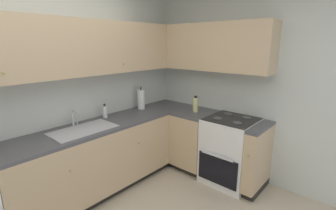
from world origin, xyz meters
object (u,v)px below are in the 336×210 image
Objects in this scene: oil_bottle at (195,104)px; paper_towel_roll at (141,99)px; oven_range at (230,150)px; soap_bottle at (105,112)px.

paper_towel_roll is at bearing 119.57° from oil_bottle.
paper_towel_roll is 0.82m from oil_bottle.
oven_range is 4.46× the size of oil_bottle.
soap_bottle reaches higher than oven_range.
oil_bottle is (0.40, -0.71, -0.04)m from paper_towel_roll.
paper_towel_roll reaches higher than oven_range.
oven_range is at bearing -88.09° from oil_bottle.
oil_bottle is at bearing -35.23° from soap_bottle.
oven_range is 5.47× the size of soap_bottle.
soap_bottle is at bearing 178.19° from paper_towel_roll.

